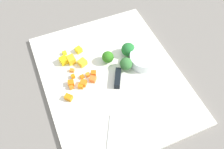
{
  "coord_description": "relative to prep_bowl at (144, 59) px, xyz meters",
  "views": [
    {
      "loc": [
        -0.37,
        0.16,
        0.6
      ],
      "look_at": [
        0.0,
        0.0,
        0.02
      ],
      "focal_mm": 39.15,
      "sensor_mm": 36.0,
      "label": 1
    }
  ],
  "objects": [
    {
      "name": "pepper_dice_0",
      "position": [
        0.09,
        0.22,
        -0.01
      ],
      "size": [
        0.03,
        0.03,
        0.02
      ],
      "primitive_type": "cube",
      "rotation": [
        0.0,
        0.0,
        0.23
      ],
      "color": "yellow",
      "rests_on": "cutting_board"
    },
    {
      "name": "carrot_dice_6",
      "position": [
        0.01,
        0.23,
        -0.01
      ],
      "size": [
        0.02,
        0.02,
        0.01
      ],
      "primitive_type": "cube",
      "rotation": [
        0.0,
        0.0,
        2.95
      ],
      "color": "orange",
      "rests_on": "cutting_board"
    },
    {
      "name": "carrot_dice_0",
      "position": [
        0.02,
        0.17,
        -0.01
      ],
      "size": [
        0.01,
        0.01,
        0.01
      ],
      "primitive_type": "cube",
      "rotation": [
        0.0,
        0.0,
        1.51
      ],
      "color": "orange",
      "rests_on": "cutting_board"
    },
    {
      "name": "carrot_dice_3",
      "position": [
        -0.0,
        0.23,
        -0.01
      ],
      "size": [
        0.01,
        0.01,
        0.01
      ],
      "primitive_type": "cube",
      "rotation": [
        0.0,
        0.0,
        0.07
      ],
      "color": "orange",
      "rests_on": "cutting_board"
    },
    {
      "name": "carrot_dice_8",
      "position": [
        0.03,
        0.21,
        -0.01
      ],
      "size": [
        0.01,
        0.01,
        0.01
      ],
      "primitive_type": "cube",
      "rotation": [
        0.0,
        0.0,
        1.57
      ],
      "color": "orange",
      "rests_on": "cutting_board"
    },
    {
      "name": "carrot_dice_7",
      "position": [
        0.02,
        0.16,
        -0.01
      ],
      "size": [
        0.02,
        0.02,
        0.01
      ],
      "primitive_type": "cube",
      "rotation": [
        0.0,
        0.0,
        1.17
      ],
      "color": "orange",
      "rests_on": "cutting_board"
    },
    {
      "name": "chef_knife",
      "position": [
        -0.09,
        0.13,
        -0.01
      ],
      "size": [
        0.28,
        0.16,
        0.02
      ],
      "rotation": [
        0.0,
        0.0,
        2.65
      ],
      "color": "silver",
      "rests_on": "cutting_board"
    },
    {
      "name": "pepper_dice_3",
      "position": [
        0.06,
        0.17,
        -0.01
      ],
      "size": [
        0.03,
        0.03,
        0.02
      ],
      "primitive_type": "cube",
      "rotation": [
        0.0,
        0.0,
        0.38
      ],
      "color": "yellow",
      "rests_on": "cutting_board"
    },
    {
      "name": "ground_plane",
      "position": [
        -0.01,
        0.11,
        -0.03
      ],
      "size": [
        4.0,
        4.0,
        0.0
      ],
      "primitive_type": "plane",
      "color": "slate"
    },
    {
      "name": "pepper_dice_1",
      "position": [
        0.12,
        0.21,
        -0.01
      ],
      "size": [
        0.01,
        0.01,
        0.01
      ],
      "primitive_type": "cube",
      "rotation": [
        0.0,
        0.0,
        0.06
      ],
      "color": "yellow",
      "rests_on": "cutting_board"
    },
    {
      "name": "cutting_board",
      "position": [
        -0.01,
        0.11,
        -0.02
      ],
      "size": [
        0.48,
        0.39,
        0.01
      ],
      "primitive_type": "cube",
      "color": "white",
      "rests_on": "ground_plane"
    },
    {
      "name": "carrot_dice_9",
      "position": [
        0.05,
        0.21,
        -0.01
      ],
      "size": [
        0.02,
        0.02,
        0.01
      ],
      "primitive_type": "cube",
      "rotation": [
        0.0,
        0.0,
        2.57
      ],
      "color": "orange",
      "rests_on": "cutting_board"
    },
    {
      "name": "broccoli_floret_1",
      "position": [
        0.05,
        0.03,
        0.01
      ],
      "size": [
        0.04,
        0.04,
        0.04
      ],
      "color": "#82BC56",
      "rests_on": "cutting_board"
    },
    {
      "name": "prep_bowl",
      "position": [
        0.0,
        0.0,
        0.0
      ],
      "size": [
        0.08,
        0.08,
        0.03
      ],
      "primitive_type": "cylinder",
      "color": "white",
      "rests_on": "cutting_board"
    },
    {
      "name": "broccoli_floret_0",
      "position": [
        0.05,
        0.1,
        0.01
      ],
      "size": [
        0.04,
        0.04,
        0.04
      ],
      "color": "#8BAB5E",
      "rests_on": "cutting_board"
    },
    {
      "name": "carrot_dice_1",
      "position": [
        -0.0,
        0.16,
        -0.01
      ],
      "size": [
        0.02,
        0.02,
        0.01
      ],
      "primitive_type": "cube",
      "rotation": [
        0.0,
        0.0,
        0.9
      ],
      "color": "orange",
      "rests_on": "cutting_board"
    },
    {
      "name": "carrot_dice_4",
      "position": [
        0.02,
        0.19,
        -0.01
      ],
      "size": [
        0.01,
        0.01,
        0.01
      ],
      "primitive_type": "cube",
      "rotation": [
        0.0,
        0.0,
        0.21
      ],
      "color": "orange",
      "rests_on": "cutting_board"
    },
    {
      "name": "broccoli_floret_2",
      "position": [
        -0.0,
        0.06,
        0.01
      ],
      "size": [
        0.04,
        0.04,
        0.04
      ],
      "color": "#8EB156",
      "rests_on": "cutting_board"
    },
    {
      "name": "pepper_dice_2",
      "position": [
        0.09,
        0.2,
        -0.0
      ],
      "size": [
        0.03,
        0.02,
        0.02
      ],
      "primitive_type": "cube",
      "rotation": [
        0.0,
        0.0,
        1.68
      ],
      "color": "yellow",
      "rests_on": "cutting_board"
    },
    {
      "name": "carrot_dice_10",
      "position": [
        -0.01,
        0.19,
        -0.01
      ],
      "size": [
        0.02,
        0.02,
        0.01
      ],
      "primitive_type": "cube",
      "rotation": [
        0.0,
        0.0,
        0.95
      ],
      "color": "orange",
      "rests_on": "cutting_board"
    },
    {
      "name": "carrot_dice_5",
      "position": [
        -0.03,
        0.25,
        -0.01
      ],
      "size": [
        0.02,
        0.02,
        0.01
      ],
      "primitive_type": "cube",
      "rotation": [
        0.0,
        0.0,
        0.79
      ],
      "color": "orange",
      "rests_on": "cutting_board"
    },
    {
      "name": "pepper_dice_4",
      "position": [
        0.12,
        0.17,
        -0.01
      ],
      "size": [
        0.02,
        0.02,
        0.02
      ],
      "primitive_type": "cube",
      "rotation": [
        0.0,
        0.0,
        0.33
      ],
      "color": "yellow",
      "rests_on": "cutting_board"
    },
    {
      "name": "carrot_dice_2",
      "position": [
        -0.02,
        0.2,
        -0.01
      ],
      "size": [
        0.02,
        0.02,
        0.01
      ],
      "primitive_type": "cube",
      "rotation": [
        0.0,
        0.0,
        2.64
      ],
      "color": "orange",
      "rests_on": "cutting_board"
    }
  ]
}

